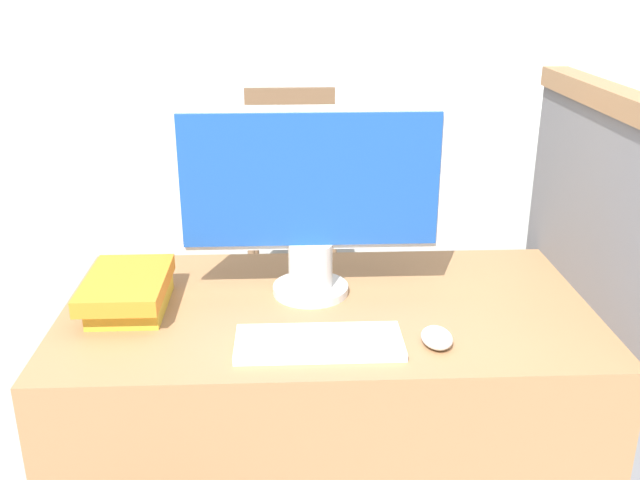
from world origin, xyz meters
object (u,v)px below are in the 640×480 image
mouse (437,338)px  book_stack (128,291)px  far_chair (291,182)px  monitor (310,199)px  keyboard (319,343)px

mouse → book_stack: book_stack is taller
mouse → far_chair: far_chair is taller
mouse → book_stack: 0.71m
monitor → keyboard: size_ratio=1.78×
keyboard → mouse: mouse is taller
book_stack → far_chair: bearing=78.3°
book_stack → mouse: bearing=-16.3°
mouse → far_chair: bearing=98.2°
keyboard → far_chair: far_chair is taller
monitor → book_stack: bearing=-170.6°
mouse → far_chair: (-0.30, 2.05, -0.25)m
book_stack → keyboard: bearing=-24.3°
monitor → book_stack: (-0.42, -0.07, -0.19)m
book_stack → far_chair: far_chair is taller
book_stack → far_chair: (0.38, 1.86, -0.28)m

